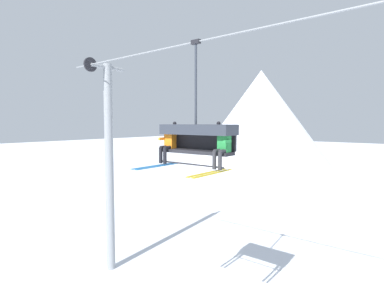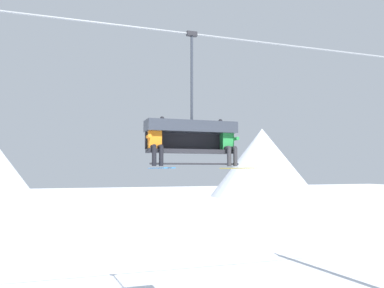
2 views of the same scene
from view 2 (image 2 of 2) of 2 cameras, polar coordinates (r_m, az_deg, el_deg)
The scene contains 5 objects.
mountain_peak_central at distance 73.19m, azimuth 10.68°, elevation -2.76°, with size 20.12×20.12×13.00m.
lift_cable at distance 11.29m, azimuth 11.20°, elevation 14.89°, with size 17.06×0.05×0.05m.
chairlift_chair at distance 9.90m, azimuth -0.17°, elevation 1.91°, with size 2.42×0.74×3.56m.
skier_orange at distance 9.40m, azimuth -5.51°, elevation 0.43°, with size 0.48×1.70×1.34m.
skier_green at distance 10.02m, azimuth 5.60°, elevation 0.15°, with size 0.48×1.70×1.34m.
Camera 2 is at (-4.52, -10.09, 5.00)m, focal length 35.00 mm.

